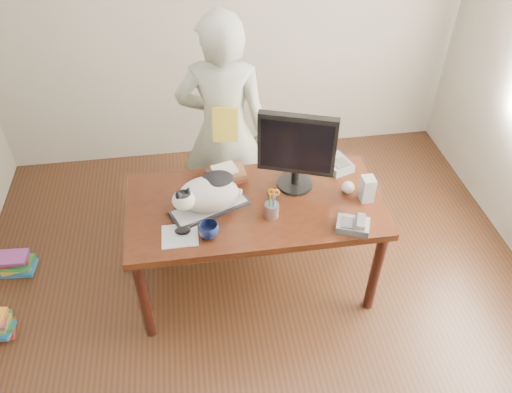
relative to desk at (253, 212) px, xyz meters
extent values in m
plane|color=black|center=(0.00, -0.68, -0.60)|extent=(4.50, 4.50, 0.00)
plane|color=beige|center=(0.00, 1.57, 0.75)|extent=(4.00, 0.00, 4.00)
cube|color=black|center=(0.00, -0.08, 0.12)|extent=(1.60, 0.80, 0.05)
cylinder|color=black|center=(-0.74, -0.42, -0.25)|extent=(0.07, 0.07, 0.70)
cylinder|color=black|center=(0.74, -0.42, -0.25)|extent=(0.07, 0.07, 0.70)
cylinder|color=black|center=(-0.74, 0.26, -0.25)|extent=(0.07, 0.07, 0.70)
cylinder|color=black|center=(0.74, 0.26, -0.25)|extent=(0.07, 0.07, 0.70)
cube|color=black|center=(0.00, 0.28, -0.20)|extent=(1.45, 0.03, 0.50)
cube|color=black|center=(-0.28, -0.10, 0.16)|extent=(0.52, 0.35, 0.02)
cube|color=#B4B4B9|center=(-0.28, -0.10, 0.17)|extent=(0.47, 0.31, 0.01)
ellipsoid|color=silver|center=(-0.28, -0.10, 0.27)|extent=(0.42, 0.35, 0.23)
ellipsoid|color=silver|center=(-0.43, -0.18, 0.32)|extent=(0.17, 0.17, 0.12)
ellipsoid|color=black|center=(-0.43, -0.18, 0.36)|extent=(0.12, 0.11, 0.05)
cone|color=black|center=(-0.46, -0.20, 0.39)|extent=(0.08, 0.08, 0.08)
cone|color=black|center=(-0.40, -0.18, 0.39)|extent=(0.08, 0.07, 0.08)
ellipsoid|color=black|center=(-0.22, -0.07, 0.37)|extent=(0.24, 0.22, 0.05)
cylinder|color=silver|center=(-0.14, 0.02, 0.20)|extent=(0.14, 0.12, 0.05)
cylinder|color=black|center=(0.28, 0.06, 0.16)|extent=(0.30, 0.30, 0.02)
cylinder|color=black|center=(0.28, 0.06, 0.22)|extent=(0.06, 0.06, 0.11)
cube|color=black|center=(0.28, 0.04, 0.49)|extent=(0.47, 0.21, 0.41)
cube|color=black|center=(0.27, 0.01, 0.49)|extent=(0.41, 0.15, 0.34)
cylinder|color=#9A9BA0|center=(0.08, -0.21, 0.20)|extent=(0.11, 0.11, 0.10)
cylinder|color=black|center=(0.07, -0.19, 0.28)|extent=(0.04, 0.03, 0.14)
cylinder|color=#0D4AB7|center=(0.09, -0.22, 0.28)|extent=(0.03, 0.03, 0.14)
cylinder|color=#9E2616|center=(0.09, -0.19, 0.28)|extent=(0.02, 0.04, 0.14)
cylinder|color=#1A8228|center=(0.07, -0.22, 0.28)|extent=(0.02, 0.03, 0.14)
cylinder|color=#B2B2B7|center=(0.09, -0.21, 0.29)|extent=(0.01, 0.03, 0.11)
cylinder|color=#B2B2B7|center=(0.10, -0.22, 0.29)|extent=(0.02, 0.02, 0.11)
torus|color=orange|center=(0.08, -0.21, 0.35)|extent=(0.05, 0.03, 0.05)
torus|color=orange|center=(0.11, -0.22, 0.35)|extent=(0.05, 0.03, 0.05)
cube|color=#B6BBC3|center=(-0.48, -0.30, 0.15)|extent=(0.21, 0.19, 0.00)
ellipsoid|color=black|center=(-0.46, -0.28, 0.17)|extent=(0.10, 0.06, 0.04)
imported|color=#0C1433|center=(-0.31, -0.32, 0.20)|extent=(0.15, 0.15, 0.09)
cube|color=slate|center=(0.54, -0.38, 0.17)|extent=(0.23, 0.20, 0.05)
cube|color=#3E3E40|center=(0.51, -0.38, 0.20)|extent=(0.10, 0.12, 0.01)
cube|color=#B2B2B7|center=(0.59, -0.39, 0.21)|extent=(0.10, 0.17, 0.06)
cube|color=#9E9EA1|center=(0.70, -0.14, 0.23)|extent=(0.08, 0.09, 0.17)
sphere|color=silver|center=(0.60, -0.06, 0.19)|extent=(0.08, 0.08, 0.08)
cube|color=#4A1913|center=(-0.15, 0.19, 0.17)|extent=(0.27, 0.22, 0.04)
cube|color=#52341C|center=(-0.14, 0.19, 0.20)|extent=(0.23, 0.18, 0.03)
cube|color=white|center=(-0.16, 0.19, 0.23)|extent=(0.18, 0.16, 0.02)
cube|color=slate|center=(0.61, 0.20, 0.18)|extent=(0.21, 0.24, 0.06)
cube|color=#3E3E40|center=(0.62, 0.17, 0.21)|extent=(0.13, 0.13, 0.01)
imported|color=beige|center=(-0.13, 0.55, 0.28)|extent=(0.71, 0.53, 1.76)
cube|color=gold|center=(-0.13, 0.38, 0.45)|extent=(0.18, 0.13, 0.23)
cube|color=#1C60AA|center=(-1.72, 0.27, -0.59)|extent=(0.25, 0.19, 0.03)
cube|color=orange|center=(-1.73, 0.28, -0.55)|extent=(0.22, 0.19, 0.03)
cube|color=#267F3A|center=(-1.71, 0.27, -0.52)|extent=(0.24, 0.19, 0.03)
cube|color=#A21E17|center=(-1.72, 0.28, -0.49)|extent=(0.21, 0.16, 0.03)
cube|color=#7B3484|center=(-1.73, 0.27, -0.46)|extent=(0.22, 0.17, 0.03)
camera|label=1|loc=(-0.33, -2.38, 2.25)|focal=35.00mm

